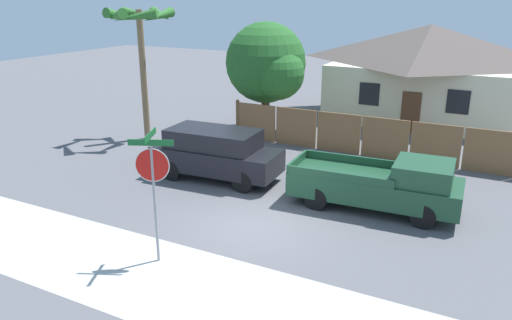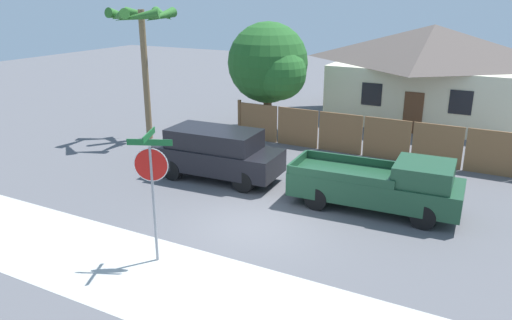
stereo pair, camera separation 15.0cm
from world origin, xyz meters
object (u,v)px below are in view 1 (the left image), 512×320
Objects in this scene: palm_tree at (140,27)px; orange_pickup at (382,184)px; house at (427,70)px; oak_tree at (268,65)px; red_suv at (216,152)px; stop_sign at (153,174)px.

palm_tree is 12.73m from orange_pickup.
oak_tree reaches higher than house.
red_suv is 1.40× the size of stop_sign.
house is 9.04m from oak_tree.
oak_tree is at bearing 79.76° from stop_sign.
oak_tree reaches higher than orange_pickup.
red_suv is 6.14m from stop_sign.
palm_tree reaches higher than oak_tree.
stop_sign is (3.08, -12.48, -0.90)m from oak_tree.
stop_sign reaches higher than red_suv.
palm_tree reaches higher than red_suv.
oak_tree reaches higher than red_suv.
oak_tree reaches higher than stop_sign.
oak_tree is 7.24m from red_suv.
house reaches higher than orange_pickup.
red_suv is at bearing -79.57° from oak_tree.
palm_tree is at bearing -139.49° from oak_tree.
palm_tree is at bearing 148.44° from red_suv.
palm_tree is 1.24× the size of red_suv.
red_suv is at bearing 176.80° from orange_pickup.
palm_tree is at bearing 162.16° from orange_pickup.
orange_pickup is (7.25, -6.76, -2.39)m from oak_tree.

